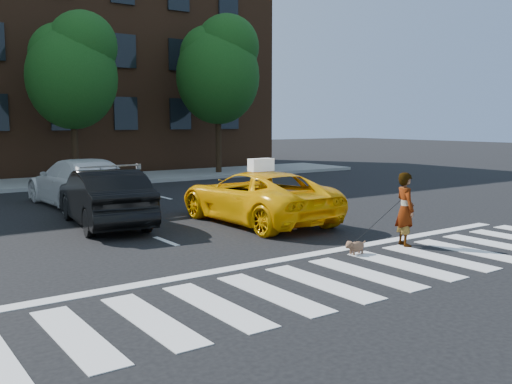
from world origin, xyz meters
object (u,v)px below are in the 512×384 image
tree_mid (73,66)px  black_sedan (104,198)px  tree_right (218,66)px  taxi (256,197)px  white_suv (80,182)px  dog (355,246)px  woman (405,209)px

tree_mid → black_sedan: bearing=-104.2°
tree_right → taxi: tree_right is taller
tree_right → black_sedan: (-9.53, -10.00, -4.55)m
white_suv → dog: (2.27, -9.60, -0.57)m
tree_mid → taxi: (0.87, -11.79, -4.18)m
tree_mid → tree_right: (7.00, -0.00, 0.41)m
tree_mid → taxi: bearing=-85.8°
woman → white_suv: bearing=44.9°
woman → dog: woman is taller
black_sedan → white_suv: white_suv is taller
tree_right → white_suv: tree_right is taller
tree_mid → taxi: 12.54m
tree_right → woman: bearing=-108.2°
white_suv → woman: bearing=110.0°
white_suv → dog: 9.88m
white_suv → dog: bearing=102.1°
taxi → tree_right: bearing=-118.0°
tree_right → white_suv: size_ratio=1.50×
black_sedan → white_suv: (0.60, 3.70, 0.03)m
tree_right → white_suv: 11.83m
woman → tree_mid: bearing=30.2°
black_sedan → white_suv: size_ratio=0.85×
woman → dog: bearing=113.7°
black_sedan → woman: 7.31m
tree_right → taxi: bearing=-117.5°
black_sedan → woman: size_ratio=2.79×
taxi → woman: (0.92, -4.11, 0.10)m
tree_mid → dog: 16.57m
tree_mid → white_suv: 7.76m
black_sedan → white_suv: bearing=-92.2°
woman → taxi: bearing=36.3°
tree_mid → woman: (1.78, -15.90, -4.07)m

